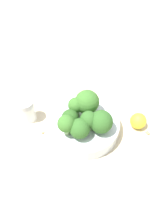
% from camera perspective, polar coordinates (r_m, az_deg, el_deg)
% --- Properties ---
extents(ground_plane, '(3.00, 3.00, 0.00)m').
position_cam_1_polar(ground_plane, '(0.55, 0.00, -4.69)').
color(ground_plane, beige).
extents(bowl, '(0.17, 0.17, 0.03)m').
position_cam_1_polar(bowl, '(0.54, 0.00, -3.61)').
color(bowl, silver).
rests_on(bowl, ground_plane).
extents(broccoli_floret_0, '(0.06, 0.06, 0.07)m').
position_cam_1_polar(broccoli_floret_0, '(0.51, 0.81, 2.61)').
color(broccoli_floret_0, '#7A9E5B').
rests_on(broccoli_floret_0, bowl).
extents(broccoli_floret_1, '(0.05, 0.05, 0.06)m').
position_cam_1_polar(broccoli_floret_1, '(0.49, 4.48, -2.59)').
color(broccoli_floret_1, '#7A9E5B').
rests_on(broccoli_floret_1, bowl).
extents(broccoli_floret_2, '(0.04, 0.04, 0.05)m').
position_cam_1_polar(broccoli_floret_2, '(0.48, 1.20, -2.14)').
color(broccoli_floret_2, '#8EB770').
rests_on(broccoli_floret_2, bowl).
extents(broccoli_floret_3, '(0.04, 0.04, 0.05)m').
position_cam_1_polar(broccoli_floret_3, '(0.50, -3.64, -1.63)').
color(broccoli_floret_3, '#84AD66').
rests_on(broccoli_floret_3, bowl).
extents(broccoli_floret_4, '(0.05, 0.05, 0.05)m').
position_cam_1_polar(broccoli_floret_4, '(0.48, -1.16, -4.40)').
color(broccoli_floret_4, '#84AD66').
rests_on(broccoli_floret_4, bowl).
extents(broccoli_floret_5, '(0.04, 0.04, 0.06)m').
position_cam_1_polar(broccoli_floret_5, '(0.48, -4.64, -3.16)').
color(broccoli_floret_5, '#8EB770').
rests_on(broccoli_floret_5, bowl).
extents(broccoli_floret_6, '(0.04, 0.04, 0.06)m').
position_cam_1_polar(broccoli_floret_6, '(0.51, -2.15, 1.62)').
color(broccoli_floret_6, '#7A9E5B').
rests_on(broccoli_floret_6, bowl).
extents(pepper_shaker, '(0.04, 0.04, 0.06)m').
position_cam_1_polar(pepper_shaker, '(0.57, -14.56, 0.38)').
color(pepper_shaker, silver).
rests_on(pepper_shaker, ground_plane).
extents(lemon_wedge, '(0.04, 0.04, 0.04)m').
position_cam_1_polar(lemon_wedge, '(0.56, 13.92, -2.10)').
color(lemon_wedge, yellow).
rests_on(lemon_wedge, ground_plane).
extents(almond_crumb_0, '(0.01, 0.01, 0.01)m').
position_cam_1_polar(almond_crumb_0, '(0.55, -10.71, -4.90)').
color(almond_crumb_0, tan).
rests_on(almond_crumb_0, ground_plane).
extents(almond_crumb_1, '(0.01, 0.01, 0.01)m').
position_cam_1_polar(almond_crumb_1, '(0.56, 16.38, -5.14)').
color(almond_crumb_1, tan).
rests_on(almond_crumb_1, ground_plane).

